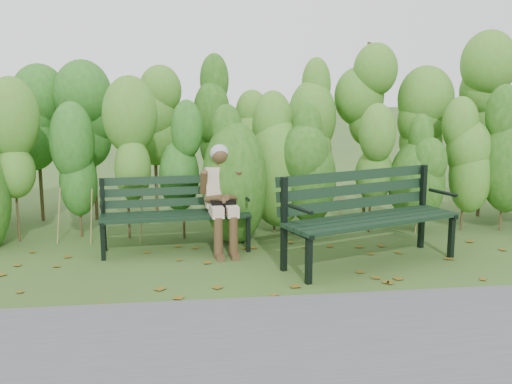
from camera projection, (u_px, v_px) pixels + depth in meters
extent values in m
plane|color=#364821|center=(260.00, 267.00, 6.39)|extent=(80.00, 80.00, 0.00)
cube|color=#474749|center=(303.00, 359.00, 4.24)|extent=(60.00, 2.50, 0.01)
cylinder|color=#47381E|center=(20.00, 212.00, 7.23)|extent=(0.03, 0.03, 0.80)
ellipsoid|color=#2B581F|center=(16.00, 159.00, 7.11)|extent=(0.64, 0.64, 1.44)
cylinder|color=#47381E|center=(72.00, 210.00, 7.31)|extent=(0.03, 0.03, 0.80)
ellipsoid|color=#2B581F|center=(69.00, 158.00, 7.19)|extent=(0.64, 0.64, 1.44)
cylinder|color=#47381E|center=(123.00, 209.00, 7.39)|extent=(0.03, 0.03, 0.80)
ellipsoid|color=#2B581F|center=(121.00, 158.00, 7.27)|extent=(0.64, 0.64, 1.44)
cylinder|color=#47381E|center=(173.00, 208.00, 7.47)|extent=(0.03, 0.03, 0.80)
ellipsoid|color=#2B581F|center=(172.00, 157.00, 7.35)|extent=(0.64, 0.64, 1.44)
cylinder|color=#47381E|center=(222.00, 206.00, 7.55)|extent=(0.03, 0.03, 0.80)
ellipsoid|color=#2B581F|center=(222.00, 156.00, 7.43)|extent=(0.64, 0.64, 1.44)
cylinder|color=#47381E|center=(270.00, 205.00, 7.62)|extent=(0.03, 0.03, 0.80)
ellipsoid|color=#2B581F|center=(270.00, 155.00, 7.51)|extent=(0.64, 0.64, 1.44)
cylinder|color=#47381E|center=(317.00, 204.00, 7.70)|extent=(0.03, 0.03, 0.80)
ellipsoid|color=#2B581F|center=(318.00, 154.00, 7.59)|extent=(0.64, 0.64, 1.44)
cylinder|color=#47381E|center=(363.00, 203.00, 7.78)|extent=(0.03, 0.03, 0.80)
ellipsoid|color=#2B581F|center=(364.00, 154.00, 7.67)|extent=(0.64, 0.64, 1.44)
cylinder|color=#47381E|center=(408.00, 201.00, 7.86)|extent=(0.03, 0.03, 0.80)
ellipsoid|color=#2B581F|center=(410.00, 153.00, 7.75)|extent=(0.64, 0.64, 1.44)
cylinder|color=#47381E|center=(452.00, 200.00, 7.94)|extent=(0.03, 0.03, 0.80)
ellipsoid|color=#2B581F|center=(455.00, 152.00, 7.82)|extent=(0.64, 0.64, 1.44)
cylinder|color=#47381E|center=(495.00, 199.00, 8.02)|extent=(0.03, 0.03, 0.80)
ellipsoid|color=#2B581F|center=(499.00, 152.00, 7.90)|extent=(0.64, 0.64, 1.44)
cylinder|color=#47381E|center=(43.00, 185.00, 8.19)|extent=(0.04, 0.04, 1.10)
ellipsoid|color=#1F5612|center=(39.00, 121.00, 8.03)|extent=(0.70, 0.70, 1.98)
cylinder|color=#47381E|center=(100.00, 184.00, 8.29)|extent=(0.04, 0.04, 1.10)
ellipsoid|color=#1F5612|center=(97.00, 120.00, 8.13)|extent=(0.70, 0.70, 1.98)
cylinder|color=#47381E|center=(156.00, 183.00, 8.38)|extent=(0.04, 0.04, 1.10)
ellipsoid|color=#1F5612|center=(155.00, 120.00, 8.23)|extent=(0.70, 0.70, 1.98)
cylinder|color=#47381E|center=(211.00, 182.00, 8.48)|extent=(0.04, 0.04, 1.10)
ellipsoid|color=#1F5612|center=(210.00, 120.00, 8.32)|extent=(0.70, 0.70, 1.98)
cylinder|color=#47381E|center=(265.00, 181.00, 8.58)|extent=(0.04, 0.04, 1.10)
ellipsoid|color=#1F5612|center=(265.00, 119.00, 8.42)|extent=(0.70, 0.70, 1.98)
cylinder|color=#47381E|center=(317.00, 180.00, 8.68)|extent=(0.04, 0.04, 1.10)
ellipsoid|color=#1F5612|center=(318.00, 119.00, 8.52)|extent=(0.70, 0.70, 1.98)
cylinder|color=#47381E|center=(368.00, 179.00, 8.78)|extent=(0.04, 0.04, 1.10)
ellipsoid|color=#1F5612|center=(370.00, 118.00, 8.62)|extent=(0.70, 0.70, 1.98)
cylinder|color=#47381E|center=(418.00, 177.00, 8.88)|extent=(0.04, 0.04, 1.10)
ellipsoid|color=#1F5612|center=(421.00, 118.00, 8.72)|extent=(0.70, 0.70, 1.98)
cylinder|color=#47381E|center=(467.00, 176.00, 8.98)|extent=(0.04, 0.04, 1.10)
ellipsoid|color=#1F5612|center=(471.00, 117.00, 8.82)|extent=(0.70, 0.70, 1.98)
cube|color=brown|center=(208.00, 271.00, 6.25)|extent=(0.11, 0.11, 0.01)
cube|color=brown|center=(31.00, 287.00, 5.75)|extent=(0.11, 0.10, 0.01)
cube|color=brown|center=(31.00, 314.00, 5.08)|extent=(0.09, 0.11, 0.01)
cube|color=brown|center=(217.00, 296.00, 5.51)|extent=(0.11, 0.11, 0.01)
cube|color=brown|center=(403.00, 268.00, 6.32)|extent=(0.11, 0.11, 0.01)
cube|color=brown|center=(93.00, 256.00, 6.79)|extent=(0.11, 0.11, 0.01)
cube|color=brown|center=(286.00, 267.00, 6.36)|extent=(0.11, 0.11, 0.01)
cube|color=brown|center=(151.00, 260.00, 6.63)|extent=(0.11, 0.10, 0.01)
cube|color=brown|center=(504.00, 265.00, 6.45)|extent=(0.11, 0.11, 0.01)
cube|color=brown|center=(283.00, 266.00, 6.41)|extent=(0.10, 0.11, 0.01)
cube|color=brown|center=(143.00, 283.00, 5.88)|extent=(0.11, 0.11, 0.01)
cube|color=brown|center=(10.00, 265.00, 6.44)|extent=(0.11, 0.11, 0.01)
cube|color=brown|center=(477.00, 244.00, 7.28)|extent=(0.10, 0.08, 0.01)
cube|color=brown|center=(114.00, 316.00, 5.04)|extent=(0.10, 0.08, 0.01)
cube|color=brown|center=(273.00, 245.00, 7.23)|extent=(0.09, 0.11, 0.01)
cube|color=brown|center=(168.00, 250.00, 7.03)|extent=(0.11, 0.10, 0.01)
cube|color=brown|center=(451.00, 243.00, 7.35)|extent=(0.11, 0.11, 0.01)
cube|color=brown|center=(142.00, 265.00, 6.43)|extent=(0.10, 0.09, 0.01)
cube|color=brown|center=(384.00, 248.00, 7.10)|extent=(0.10, 0.09, 0.01)
cube|color=brown|center=(352.00, 284.00, 5.85)|extent=(0.11, 0.10, 0.01)
cube|color=brown|center=(460.00, 258.00, 6.69)|extent=(0.10, 0.11, 0.01)
cube|color=brown|center=(211.00, 260.00, 6.62)|extent=(0.11, 0.10, 0.01)
cube|color=brown|center=(198.00, 274.00, 6.16)|extent=(0.11, 0.09, 0.01)
cube|color=brown|center=(246.00, 265.00, 6.46)|extent=(0.11, 0.10, 0.01)
cube|color=brown|center=(316.00, 289.00, 5.70)|extent=(0.11, 0.11, 0.01)
cube|color=brown|center=(402.00, 253.00, 6.90)|extent=(0.09, 0.11, 0.01)
cube|color=brown|center=(508.00, 258.00, 6.69)|extent=(0.09, 0.07, 0.01)
cube|color=brown|center=(489.00, 242.00, 7.38)|extent=(0.10, 0.09, 0.01)
cube|color=brown|center=(101.00, 251.00, 6.99)|extent=(0.09, 0.11, 0.01)
cube|color=brown|center=(368.00, 279.00, 5.99)|extent=(0.11, 0.10, 0.01)
cube|color=brown|center=(100.00, 266.00, 6.41)|extent=(0.11, 0.11, 0.01)
cube|color=brown|center=(11.00, 257.00, 6.75)|extent=(0.11, 0.10, 0.01)
cube|color=brown|center=(450.00, 247.00, 7.15)|extent=(0.10, 0.09, 0.01)
cube|color=brown|center=(253.00, 298.00, 5.46)|extent=(0.09, 0.11, 0.01)
cube|color=brown|center=(78.00, 291.00, 5.64)|extent=(0.11, 0.11, 0.01)
cube|color=brown|center=(39.00, 260.00, 6.61)|extent=(0.11, 0.11, 0.01)
cube|color=black|center=(177.00, 219.00, 6.73)|extent=(1.71, 0.23, 0.04)
cube|color=black|center=(176.00, 217.00, 6.84)|extent=(1.71, 0.23, 0.04)
cube|color=black|center=(175.00, 214.00, 6.96)|extent=(1.71, 0.23, 0.04)
cube|color=black|center=(174.00, 212.00, 7.07)|extent=(1.71, 0.23, 0.04)
cube|color=black|center=(174.00, 202.00, 7.14)|extent=(1.71, 0.18, 0.10)
cube|color=black|center=(173.00, 191.00, 7.13)|extent=(1.71, 0.18, 0.10)
cube|color=black|center=(173.00, 180.00, 7.12)|extent=(1.71, 0.18, 0.10)
cube|color=black|center=(103.00, 241.00, 6.59)|extent=(0.05, 0.05, 0.43)
cube|color=black|center=(103.00, 215.00, 6.95)|extent=(0.05, 0.05, 0.86)
cube|color=black|center=(103.00, 220.00, 6.74)|extent=(0.08, 0.48, 0.04)
cylinder|color=black|center=(102.00, 203.00, 6.66)|extent=(0.06, 0.36, 0.03)
cube|color=black|center=(248.00, 234.00, 6.92)|extent=(0.05, 0.05, 0.43)
cube|color=black|center=(242.00, 209.00, 7.28)|extent=(0.05, 0.05, 0.86)
cube|color=black|center=(245.00, 214.00, 7.07)|extent=(0.08, 0.48, 0.04)
cylinder|color=black|center=(246.00, 197.00, 6.99)|extent=(0.06, 0.36, 0.03)
cube|color=black|center=(385.00, 224.00, 6.21)|extent=(1.90, 0.81, 0.04)
cube|color=black|center=(377.00, 221.00, 6.33)|extent=(1.90, 0.81, 0.04)
cube|color=black|center=(368.00, 218.00, 6.45)|extent=(1.90, 0.81, 0.04)
cube|color=black|center=(360.00, 216.00, 6.57)|extent=(1.90, 0.81, 0.04)
cube|color=black|center=(355.00, 203.00, 6.64)|extent=(1.88, 0.76, 0.12)
cube|color=black|center=(355.00, 189.00, 6.62)|extent=(1.88, 0.76, 0.12)
cube|color=black|center=(354.00, 176.00, 6.61)|extent=(1.88, 0.76, 0.12)
cube|color=black|center=(309.00, 259.00, 5.81)|extent=(0.07, 0.07, 0.50)
cube|color=black|center=(284.00, 224.00, 6.17)|extent=(0.07, 0.07, 0.99)
cube|color=black|center=(297.00, 232.00, 5.96)|extent=(0.25, 0.54, 0.04)
cylinder|color=black|center=(300.00, 209.00, 5.87)|extent=(0.18, 0.40, 0.04)
cube|color=black|center=(451.00, 236.00, 6.68)|extent=(0.07, 0.07, 0.50)
cube|color=black|center=(422.00, 207.00, 7.05)|extent=(0.07, 0.07, 0.99)
cube|color=black|center=(438.00, 213.00, 6.84)|extent=(0.25, 0.54, 0.04)
cylinder|color=black|center=(443.00, 193.00, 6.74)|extent=(0.18, 0.40, 0.04)
cube|color=beige|center=(216.00, 210.00, 6.78)|extent=(0.16, 0.41, 0.12)
cube|color=beige|center=(231.00, 210.00, 6.82)|extent=(0.16, 0.41, 0.12)
cylinder|color=#4A361E|center=(218.00, 238.00, 6.68)|extent=(0.11, 0.11, 0.47)
cylinder|color=#4A361E|center=(233.00, 237.00, 6.72)|extent=(0.11, 0.11, 0.47)
cube|color=#4A361E|center=(220.00, 257.00, 6.64)|extent=(0.10, 0.20, 0.06)
cube|color=#4A361E|center=(235.00, 256.00, 6.68)|extent=(0.10, 0.20, 0.06)
cube|color=beige|center=(220.00, 187.00, 7.01)|extent=(0.36, 0.26, 0.49)
cylinder|color=#4A361E|center=(220.00, 166.00, 6.94)|extent=(0.09, 0.09, 0.09)
sphere|color=#4A361E|center=(220.00, 155.00, 6.91)|extent=(0.20, 0.20, 0.20)
ellipsoid|color=gray|center=(220.00, 153.00, 6.93)|extent=(0.23, 0.22, 0.21)
cylinder|color=#4A361E|center=(204.00, 182.00, 6.88)|extent=(0.10, 0.20, 0.29)
cylinder|color=#4A361E|center=(238.00, 181.00, 6.96)|extent=(0.10, 0.20, 0.29)
cylinder|color=#4A361E|center=(214.00, 199.00, 6.81)|extent=(0.23, 0.24, 0.13)
cylinder|color=#4A361E|center=(231.00, 198.00, 6.85)|extent=(0.20, 0.26, 0.13)
sphere|color=#4A361E|center=(223.00, 201.00, 6.78)|extent=(0.10, 0.10, 0.10)
cube|color=black|center=(223.00, 206.00, 6.80)|extent=(0.29, 0.13, 0.15)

